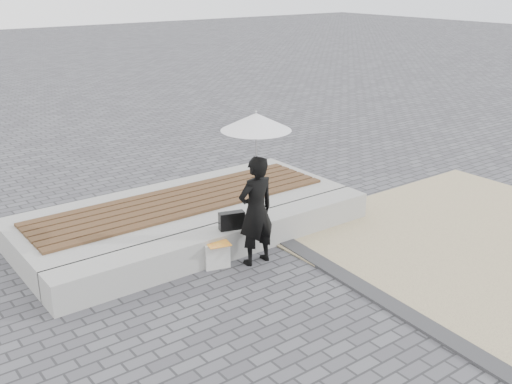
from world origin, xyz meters
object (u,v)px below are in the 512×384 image
seating_ledge (227,241)px  parasol (256,122)px  canvas_tote (217,255)px  woman (256,211)px  handbag (232,221)px

seating_ledge → parasol: 1.79m
canvas_tote → woman: bearing=-4.6°
canvas_tote → parasol: bearing=-4.6°
seating_ledge → handbag: bearing=-78.1°
seating_ledge → handbag: 0.34m
seating_ledge → parasol: parasol is taller
handbag → canvas_tote: handbag is taller
woman → parasol: size_ratio=1.31×
seating_ledge → canvas_tote: (-0.34, -0.26, -0.03)m
woman → parasol: bearing=-0.8°
woman → canvas_tote: (-0.50, 0.19, -0.57)m
seating_ledge → canvas_tote: bearing=-142.7°
seating_ledge → woman: bearing=-69.5°
seating_ledge → canvas_tote: seating_ledge is taller
woman → parasol: parasol is taller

